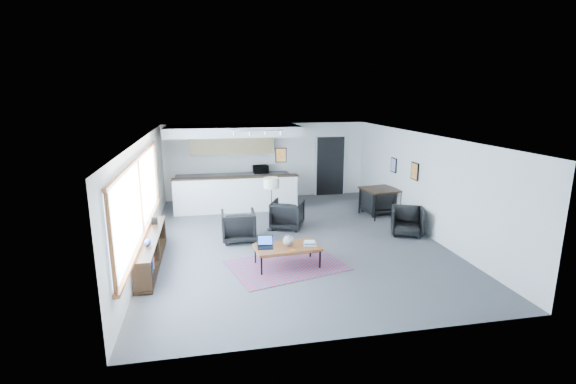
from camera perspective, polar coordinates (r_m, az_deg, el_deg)
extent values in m
cube|color=#4A4A4D|center=(10.68, 0.58, -6.43)|extent=(7.00, 9.00, 0.01)
cube|color=white|center=(10.10, 0.62, 7.64)|extent=(7.00, 9.00, 0.01)
cube|color=silver|center=(14.67, -2.97, 4.30)|extent=(7.00, 0.01, 2.60)
cube|color=silver|center=(6.16, 9.20, -8.88)|extent=(7.00, 0.01, 2.60)
cube|color=silver|center=(10.21, -19.04, -0.46)|extent=(0.01, 9.00, 2.60)
cube|color=silver|center=(11.53, 17.93, 1.14)|extent=(0.01, 9.00, 2.60)
cube|color=#8CBFFF|center=(9.30, -19.63, -0.56)|extent=(0.02, 5.80, 1.55)
cube|color=brown|center=(9.51, -19.08, -5.24)|extent=(0.10, 5.95, 0.06)
cube|color=brown|center=(9.15, -19.90, 4.31)|extent=(0.06, 5.95, 0.06)
cube|color=brown|center=(6.55, -23.03, -6.58)|extent=(0.06, 0.06, 1.60)
cube|color=brown|center=(9.29, -19.51, -0.56)|extent=(0.06, 0.06, 1.60)
cube|color=brown|center=(12.11, -17.62, 2.70)|extent=(0.06, 0.06, 1.60)
cube|color=black|center=(9.42, -18.27, -5.86)|extent=(0.35, 3.00, 0.05)
cube|color=black|center=(9.62, -18.02, -9.08)|extent=(0.35, 3.00, 0.05)
cube|color=black|center=(8.19, -19.33, -11.09)|extent=(0.33, 0.04, 0.55)
cube|color=black|center=(9.52, -18.15, -7.51)|extent=(0.33, 0.04, 0.55)
cube|color=black|center=(10.88, -17.27, -4.82)|extent=(0.33, 0.04, 0.55)
cube|color=#3359A5|center=(8.38, -19.11, -11.64)|extent=(0.18, 0.04, 0.20)
cube|color=silver|center=(8.53, -18.96, -11.10)|extent=(0.18, 0.04, 0.22)
cube|color=maroon|center=(8.68, -18.82, -10.58)|extent=(0.18, 0.04, 0.24)
cube|color=black|center=(8.85, -18.67, -10.26)|extent=(0.18, 0.04, 0.20)
cube|color=#3359A5|center=(9.00, -18.54, -9.77)|extent=(0.18, 0.04, 0.22)
cube|color=silver|center=(9.15, -18.41, -9.30)|extent=(0.18, 0.04, 0.24)
cube|color=maroon|center=(9.31, -18.28, -9.01)|extent=(0.18, 0.04, 0.20)
cube|color=black|center=(9.47, -18.16, -8.57)|extent=(0.18, 0.04, 0.22)
cube|color=#3359A5|center=(9.62, -18.05, -8.14)|extent=(0.18, 0.03, 0.24)
cube|color=silver|center=(9.78, -17.92, -7.89)|extent=(0.18, 0.03, 0.20)
cube|color=maroon|center=(9.94, -17.82, -7.48)|extent=(0.18, 0.03, 0.22)
cube|color=black|center=(10.09, -17.72, -7.09)|extent=(0.18, 0.04, 0.24)
cube|color=black|center=(10.14, -17.79, -3.78)|extent=(0.14, 0.02, 0.18)
sphere|color=#264C99|center=(8.82, -18.65, -6.54)|extent=(0.14, 0.14, 0.14)
cube|color=white|center=(12.94, -7.05, -0.42)|extent=(3.80, 0.25, 1.10)
cube|color=black|center=(12.82, -7.12, 2.01)|extent=(3.85, 0.32, 0.04)
cube|color=white|center=(14.37, -7.47, 0.55)|extent=(3.80, 0.60, 0.90)
cube|color=#2D2D2D|center=(14.27, -7.52, 2.35)|extent=(3.82, 0.62, 0.04)
cube|color=tan|center=(14.26, -7.69, 6.57)|extent=(2.80, 0.35, 0.70)
cube|color=white|center=(13.52, -7.57, 8.33)|extent=(4.20, 1.80, 0.30)
cube|color=black|center=(12.88, -0.97, 5.07)|extent=(0.35, 0.03, 0.45)
cube|color=orange|center=(12.87, -0.95, 5.06)|extent=(0.30, 0.01, 0.40)
cube|color=black|center=(15.12, 5.76, 3.56)|extent=(1.00, 0.12, 2.10)
cube|color=white|center=(14.99, 3.85, 3.51)|extent=(0.06, 0.10, 2.10)
cube|color=white|center=(15.29, 7.62, 3.62)|extent=(0.06, 0.10, 2.10)
cube|color=white|center=(14.99, 5.85, 7.60)|extent=(1.10, 0.10, 0.06)
cube|color=silver|center=(12.17, -4.30, 8.38)|extent=(1.60, 0.04, 0.04)
cylinder|color=silver|center=(12.12, -7.38, 7.91)|extent=(0.07, 0.07, 0.09)
cylinder|color=silver|center=(12.16, -5.24, 7.98)|extent=(0.07, 0.07, 0.09)
cylinder|color=silver|center=(12.21, -3.12, 8.04)|extent=(0.07, 0.07, 0.09)
cylinder|color=silver|center=(12.28, -1.02, 8.08)|extent=(0.07, 0.07, 0.09)
cube|color=black|center=(11.81, 16.94, 2.73)|extent=(0.03, 0.38, 0.48)
cube|color=orange|center=(11.80, 16.88, 2.73)|extent=(0.00, 0.32, 0.42)
cube|color=black|center=(12.96, 14.26, 3.58)|extent=(0.03, 0.34, 0.44)
cube|color=#859FC5|center=(12.95, 14.20, 3.58)|extent=(0.00, 0.28, 0.38)
cube|color=#5F314A|center=(9.09, -0.12, -10.01)|extent=(2.68, 2.14, 0.01)
cube|color=brown|center=(8.93, -0.13, -7.58)|extent=(1.42, 0.85, 0.05)
cube|color=black|center=(8.59, -3.64, -10.08)|extent=(0.03, 0.03, 0.40)
cube|color=black|center=(9.16, -4.50, -8.56)|extent=(0.03, 0.03, 0.40)
cube|color=black|center=(8.92, 4.38, -9.18)|extent=(0.03, 0.03, 0.40)
cube|color=black|center=(9.47, 3.05, -7.78)|extent=(0.03, 0.03, 0.40)
cube|color=black|center=(8.66, 0.45, -8.49)|extent=(1.30, 0.14, 0.03)
cube|color=black|center=(9.23, -0.66, -7.09)|extent=(1.30, 0.14, 0.03)
cube|color=black|center=(8.85, -3.12, -7.57)|extent=(0.35, 0.27, 0.02)
cube|color=black|center=(8.92, -3.14, -6.60)|extent=(0.33, 0.10, 0.21)
cube|color=blue|center=(8.91, -3.14, -6.61)|extent=(0.30, 0.08, 0.18)
sphere|color=gray|center=(8.90, 0.05, -6.70)|extent=(0.23, 0.23, 0.23)
cube|color=silver|center=(9.01, 3.03, -7.12)|extent=(0.31, 0.26, 0.03)
cube|color=#3359A5|center=(9.00, 3.03, -6.95)|extent=(0.28, 0.24, 0.03)
cube|color=silver|center=(8.98, 2.98, -6.83)|extent=(0.25, 0.22, 0.03)
cube|color=#E5590C|center=(8.71, 0.63, -7.93)|extent=(0.11, 0.11, 0.01)
imported|color=black|center=(10.50, -6.80, -4.42)|extent=(0.83, 0.78, 0.84)
imported|color=black|center=(11.39, -0.09, -2.90)|extent=(1.06, 1.03, 0.84)
cylinder|color=black|center=(11.34, -2.24, -5.13)|extent=(0.31, 0.31, 0.03)
cylinder|color=black|center=(11.16, -2.27, -2.14)|extent=(0.03, 0.03, 1.21)
cylinder|color=beige|center=(11.00, -2.30, 1.25)|extent=(0.51, 0.51, 0.27)
cube|color=black|center=(12.73, 12.54, 0.35)|extent=(1.15, 1.15, 0.04)
cylinder|color=black|center=(12.23, 11.87, -2.16)|extent=(0.05, 0.05, 0.79)
cylinder|color=black|center=(12.95, 9.75, -1.20)|extent=(0.05, 0.05, 0.79)
cylinder|color=black|center=(12.73, 15.19, -1.74)|extent=(0.05, 0.05, 0.79)
cylinder|color=black|center=(13.42, 12.97, -0.84)|extent=(0.05, 0.05, 0.79)
imported|color=black|center=(11.31, 15.95, -3.96)|extent=(0.85, 0.83, 0.68)
imported|color=black|center=(13.03, 12.06, -1.40)|extent=(0.78, 0.74, 0.71)
imported|color=black|center=(14.33, -3.77, 3.24)|extent=(0.52, 0.33, 0.34)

